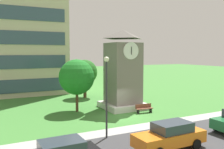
{
  "coord_description": "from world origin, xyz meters",
  "views": [
    {
      "loc": [
        -11.71,
        -20.1,
        6.07
      ],
      "look_at": [
        0.81,
        4.29,
        3.63
      ],
      "focal_mm": 40.03,
      "sensor_mm": 36.0,
      "label": 1
    }
  ],
  "objects": [
    {
      "name": "tree_by_building",
      "position": [
        -3.35,
        4.08,
        3.55
      ],
      "size": [
        3.63,
        3.63,
        5.38
      ],
      "color": "#513823",
      "rests_on": "ground"
    },
    {
      "name": "ground_plane",
      "position": [
        0.0,
        0.0,
        0.0
      ],
      "size": [
        160.0,
        160.0,
        0.0
      ],
      "primitive_type": "plane",
      "color": "#3D7A33"
    },
    {
      "name": "park_bench",
      "position": [
        2.44,
        0.39,
        0.46
      ],
      "size": [
        1.84,
        0.64,
        0.88
      ],
      "color": "brown",
      "rests_on": "ground"
    },
    {
      "name": "parked_car_orange",
      "position": [
        -1.49,
        -8.18,
        0.86
      ],
      "size": [
        4.74,
        1.97,
        1.69
      ],
      "color": "orange",
      "rests_on": "ground"
    },
    {
      "name": "clock_tower",
      "position": [
        1.62,
        3.28,
        3.71
      ],
      "size": [
        4.29,
        4.29,
        8.45
      ],
      "color": "slate",
      "rests_on": "ground"
    },
    {
      "name": "kerb_strip",
      "position": [
        0.0,
        -3.48,
        0.0
      ],
      "size": [
        120.0,
        1.6,
        0.01
      ],
      "primitive_type": "cube",
      "color": "#9E9E99",
      "rests_on": "ground"
    },
    {
      "name": "street_asphalt",
      "position": [
        0.0,
        -7.88,
        0.0
      ],
      "size": [
        120.0,
        7.2,
        0.01
      ],
      "primitive_type": "cube",
      "color": "#38383A",
      "rests_on": "ground"
    },
    {
      "name": "tree_streetside",
      "position": [
        0.24,
        11.17,
        3.4
      ],
      "size": [
        3.36,
        3.36,
        5.1
      ],
      "color": "#513823",
      "rests_on": "ground"
    },
    {
      "name": "office_building",
      "position": [
        -9.39,
        21.11,
        11.2
      ],
      "size": [
        17.47,
        12.81,
        22.4
      ],
      "color": "beige",
      "rests_on": "ground"
    },
    {
      "name": "street_lamp",
      "position": [
        -4.14,
        -4.5,
        3.59
      ],
      "size": [
        0.36,
        0.36,
        5.78
      ],
      "color": "#333338",
      "rests_on": "ground"
    }
  ]
}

